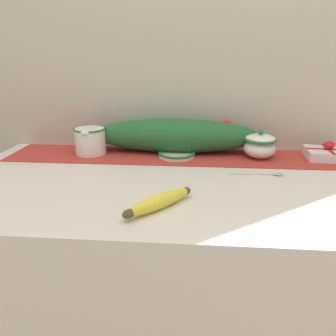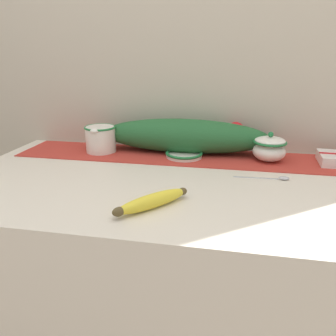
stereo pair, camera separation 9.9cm
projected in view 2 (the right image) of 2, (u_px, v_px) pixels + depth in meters
countertop at (170, 297)px, 1.20m from camera, size 1.40×0.75×0.93m
back_wall at (188, 82)px, 1.32m from camera, size 2.20×0.04×2.40m
table_runner at (182, 156)px, 1.27m from camera, size 1.29×0.24×0.00m
cream_pitcher at (101, 138)px, 1.31m from camera, size 0.12×0.14×0.11m
sugar_bowl at (269, 148)px, 1.20m from camera, size 0.12×0.12×0.11m
small_dish at (184, 154)px, 1.25m from camera, size 0.14×0.14×0.02m
banana at (152, 201)px, 0.84m from camera, size 0.17×0.19×0.04m
spoon at (279, 178)px, 1.04m from camera, size 0.17×0.02×0.01m
poinsettia_garland at (185, 136)px, 1.29m from camera, size 0.66×0.15×0.13m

